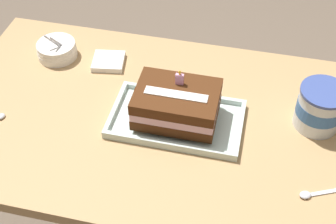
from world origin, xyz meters
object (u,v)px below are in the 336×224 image
at_px(ice_cream_tub, 320,107).
at_px(birthday_cake, 177,104).
at_px(bowl_stack, 57,50).
at_px(napkin_pile, 109,61).
at_px(foil_tray, 176,120).
at_px(serving_spoon_near_tray, 313,194).

bearing_deg(ice_cream_tub, birthday_cake, -168.00).
height_order(bowl_stack, napkin_pile, bowl_stack).
distance_m(birthday_cake, napkin_pile, 0.33).
xyz_separation_m(foil_tray, ice_cream_tub, (0.37, 0.08, 0.06)).
bearing_deg(napkin_pile, bowl_stack, 179.56).
bearing_deg(ice_cream_tub, serving_spoon_near_tray, -90.46).
height_order(birthday_cake, napkin_pile, birthday_cake).
xyz_separation_m(birthday_cake, napkin_pile, (-0.26, 0.20, -0.06)).
bearing_deg(serving_spoon_near_tray, bowl_stack, 155.85).
bearing_deg(foil_tray, ice_cream_tub, 12.00).
distance_m(ice_cream_tub, napkin_pile, 0.64).
relative_size(birthday_cake, bowl_stack, 1.77).
xyz_separation_m(foil_tray, birthday_cake, (0.00, 0.00, 0.06)).
height_order(ice_cream_tub, napkin_pile, ice_cream_tub).
distance_m(bowl_stack, serving_spoon_near_tray, 0.88).
height_order(birthday_cake, ice_cream_tub, birthday_cake).
relative_size(ice_cream_tub, napkin_pile, 1.17).
bearing_deg(birthday_cake, ice_cream_tub, 12.00).
xyz_separation_m(foil_tray, napkin_pile, (-0.26, 0.20, 0.00)).
height_order(foil_tray, birthday_cake, birthday_cake).
relative_size(foil_tray, bowl_stack, 2.90).
xyz_separation_m(bowl_stack, ice_cream_tub, (0.80, -0.12, 0.04)).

